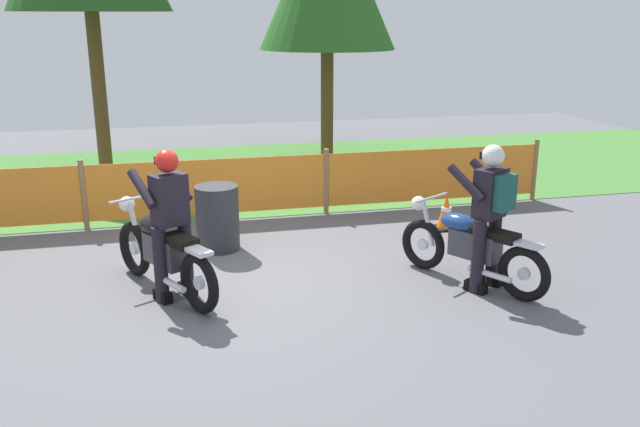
{
  "coord_description": "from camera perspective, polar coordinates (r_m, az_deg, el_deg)",
  "views": [
    {
      "loc": [
        -0.59,
        -7.43,
        3.05
      ],
      "look_at": [
        1.04,
        -0.42,
        0.9
      ],
      "focal_mm": 37.41,
      "sensor_mm": 36.0,
      "label": 1
    }
  ],
  "objects": [
    {
      "name": "ground",
      "position": [
        8.05,
        -7.96,
        -5.87
      ],
      "size": [
        24.0,
        24.0,
        0.02
      ],
      "primitive_type": "cube",
      "color": "#5B5B60"
    },
    {
      "name": "grass_verge",
      "position": [
        13.31,
        -10.24,
        3.13
      ],
      "size": [
        24.0,
        6.03,
        0.01
      ],
      "primitive_type": "cube",
      "color": "#427A33",
      "rests_on": "ground"
    },
    {
      "name": "barrier_fence",
      "position": [
        10.26,
        -9.42,
        2.24
      ],
      "size": [
        11.02,
        0.08,
        1.05
      ],
      "color": "olive",
      "rests_on": "ground"
    },
    {
      "name": "motorcycle_lead",
      "position": [
        7.97,
        12.72,
        -2.74
      ],
      "size": [
        1.14,
        1.78,
        0.95
      ],
      "rotation": [
        0.0,
        0.0,
        2.12
      ],
      "color": "black",
      "rests_on": "ground"
    },
    {
      "name": "motorcycle_trailing",
      "position": [
        7.73,
        -13.28,
        -3.19
      ],
      "size": [
        1.14,
        1.91,
        1.0
      ],
      "rotation": [
        0.0,
        0.0,
        2.07
      ],
      "color": "black",
      "rests_on": "ground"
    },
    {
      "name": "rider_lead",
      "position": [
        7.72,
        14.31,
        0.33
      ],
      "size": [
        0.71,
        0.79,
        1.69
      ],
      "rotation": [
        0.0,
        0.0,
        2.12
      ],
      "color": "black",
      "rests_on": "ground"
    },
    {
      "name": "rider_trailing",
      "position": [
        7.43,
        -12.72,
        -0.46
      ],
      "size": [
        0.71,
        0.72,
        1.69
      ],
      "rotation": [
        0.0,
        0.0,
        2.07
      ],
      "color": "black",
      "rests_on": "ground"
    },
    {
      "name": "traffic_cone",
      "position": [
        10.0,
        10.74,
        0.13
      ],
      "size": [
        0.32,
        0.32,
        0.53
      ],
      "color": "black",
      "rests_on": "ground"
    },
    {
      "name": "spare_drum",
      "position": [
        9.03,
        -8.77,
        -0.37
      ],
      "size": [
        0.58,
        0.58,
        0.88
      ],
      "primitive_type": "cylinder",
      "color": "#2D2D33",
      "rests_on": "ground"
    }
  ]
}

